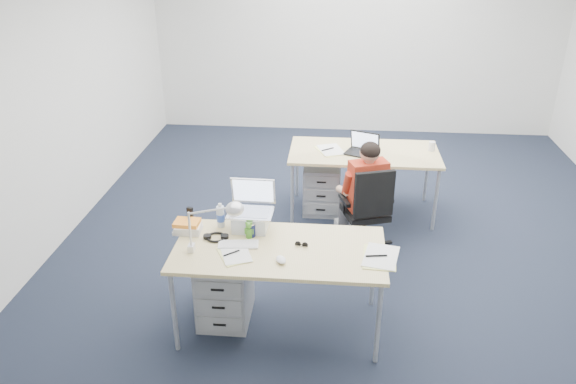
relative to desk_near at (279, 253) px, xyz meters
The scene contains 24 objects.
floor 1.65m from the desk_near, 64.58° to the left, with size 7.00×7.00×0.00m, color black.
room 1.82m from the desk_near, 64.58° to the left, with size 6.02×7.02×2.80m.
desk_near is the anchor object (origin of this frame).
desk_far 2.18m from the desk_near, 71.16° to the left, with size 1.60×0.80×0.73m.
office_chair 1.48m from the desk_near, 59.73° to the left, with size 0.73×0.73×0.93m.
seated_person 1.54m from the desk_near, 64.14° to the left, with size 0.50×0.68×1.13m.
drawer_pedestal_near 0.61m from the desk_near, behind, with size 0.40×0.50×0.55m, color #9EA0A3.
drawer_pedestal_far 2.15m from the desk_near, 82.93° to the left, with size 0.40×0.50×0.55m, color #9EA0A3.
silver_laptop 0.45m from the desk_near, 132.46° to the left, with size 0.36×0.28×0.38m, color silver, non-canonical shape.
wireless_keyboard 0.32m from the desk_near, behind, with size 0.31×0.13×0.02m, color white.
computer_mouse 0.21m from the desk_near, 80.37° to the right, with size 0.07×0.11×0.04m, color white.
headphones 0.52m from the desk_near, 168.86° to the left, with size 0.20×0.15×0.03m, color black, non-canonical shape.
can_koozie 0.31m from the desk_near, 146.17° to the left, with size 0.07×0.07×0.12m, color #161D47.
water_bottle 0.60m from the desk_near, 149.72° to the left, with size 0.06×0.06×0.21m, color silver.
bear_figurine 0.31m from the desk_near, 151.13° to the left, with size 0.07×0.06×0.14m, color #2F7C21, non-canonical shape.
book_stack 0.78m from the desk_near, 166.31° to the left, with size 0.21×0.16×0.09m, color silver.
cordless_phone 0.81m from the desk_near, 159.48° to the left, with size 0.04×0.03×0.17m, color black.
papers_left 0.35m from the desk_near, 158.80° to the right, with size 0.20×0.29×0.01m, color #F7FA90.
papers_right 0.75m from the desk_near, ahead, with size 0.24×0.34×0.01m, color #F7FA90.
sunglasses 0.18m from the desk_near, 15.87° to the left, with size 0.10×0.05×0.02m, color black, non-canonical shape.
desk_lamp 0.59m from the desk_near, 169.38° to the right, with size 0.39×0.14×0.44m, color silver, non-canonical shape.
dark_laptop 2.10m from the desk_near, 71.41° to the left, with size 0.32×0.31×0.23m, color black, non-canonical shape.
far_cup 2.58m from the desk_near, 56.44° to the left, with size 0.07×0.07×0.10m, color white.
far_papers 2.08m from the desk_near, 80.75° to the left, with size 0.23×0.33×0.01m, color white.
Camera 1 is at (-0.25, -4.97, 2.95)m, focal length 35.00 mm.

